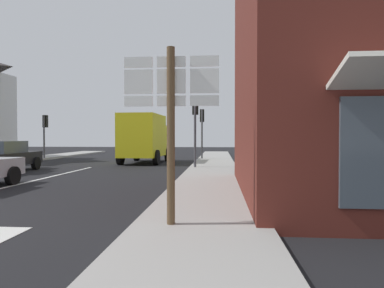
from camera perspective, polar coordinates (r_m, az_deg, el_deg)
The scene contains 9 objects.
ground_plane at distance 17.25m, azimuth -19.29°, elevation -4.38°, with size 80.00×80.00×0.00m, color black.
sidewalk_right at distance 13.79m, azimuth 3.37°, elevation -5.41°, with size 2.44×44.00×0.14m, color #9E9B96.
lane_centre_stripe at distance 13.71m, azimuth -26.12°, elevation -5.83°, with size 0.16×12.00×0.01m, color silver.
sedan_far at distance 17.98m, azimuth -29.50°, elevation -1.82°, with size 2.19×4.31×1.47m.
delivery_truck at distance 21.54m, azimuth -8.04°, elevation 1.16°, with size 2.66×5.09×3.05m.
route_sign_post at distance 5.83m, azimuth -3.59°, elevation 4.66°, with size 1.66×0.14×3.20m.
traffic_light_far_left at distance 26.83m, azimuth -23.71°, elevation 2.71°, with size 0.30×0.49×3.27m.
traffic_light_far_right at distance 23.91m, azimuth 1.72°, elevation 3.66°, with size 0.30×0.49×3.63m.
traffic_light_near_right at distance 17.16m, azimuth 0.56°, elevation 4.82°, with size 0.30×0.49×3.70m.
Camera 1 is at (6.98, -5.69, 1.65)m, focal length 31.37 mm.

